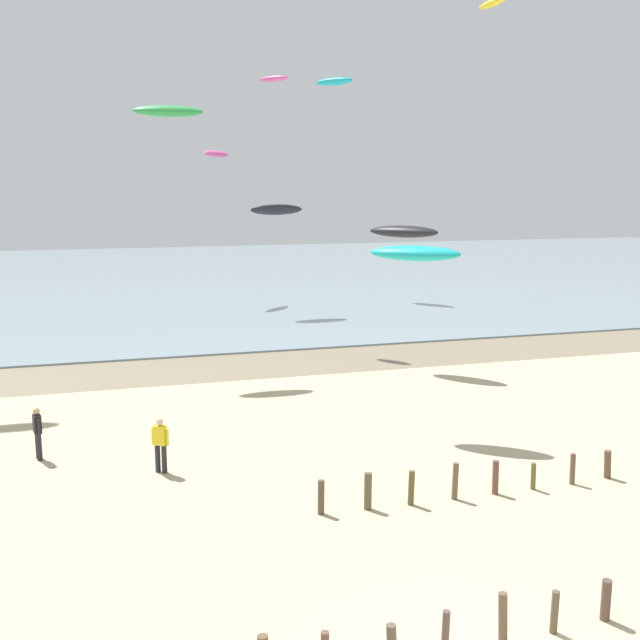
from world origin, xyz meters
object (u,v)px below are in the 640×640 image
object	(u,v)px
kite_aloft_2	(168,111)
kite_aloft_6	(276,210)
kite_aloft_3	(274,79)
person_nearest_camera	(38,432)
kite_aloft_1	(403,232)
kite_aloft_9	(216,154)
person_by_waterline	(160,443)
kite_aloft_5	(492,3)
kite_aloft_0	(334,82)
kite_aloft_4	(415,253)

from	to	relation	value
kite_aloft_2	kite_aloft_6	world-z (taller)	kite_aloft_2
kite_aloft_2	kite_aloft_3	world-z (taller)	kite_aloft_3
person_nearest_camera	kite_aloft_3	distance (m)	24.51
kite_aloft_1	kite_aloft_9	size ratio (longest dim) A/B	1.19
person_by_waterline	kite_aloft_5	distance (m)	23.45
kite_aloft_5	kite_aloft_1	bearing A→B (deg)	54.20
kite_aloft_0	kite_aloft_2	world-z (taller)	kite_aloft_0
kite_aloft_0	kite_aloft_1	world-z (taller)	kite_aloft_0
person_by_waterline	kite_aloft_3	world-z (taller)	kite_aloft_3
kite_aloft_1	kite_aloft_2	xyz separation A→B (m)	(-10.43, 3.16, 5.50)
kite_aloft_3	kite_aloft_1	bearing A→B (deg)	170.11
person_nearest_camera	kite_aloft_2	xyz separation A→B (m)	(5.43, 11.70, 11.07)
kite_aloft_0	kite_aloft_9	size ratio (longest dim) A/B	1.15
person_nearest_camera	kite_aloft_5	bearing A→B (deg)	19.04
kite_aloft_2	kite_aloft_0	bearing A→B (deg)	57.16
kite_aloft_2	kite_aloft_6	bearing A→B (deg)	59.42
kite_aloft_3	kite_aloft_4	distance (m)	18.93
person_nearest_camera	kite_aloft_1	size ratio (longest dim) A/B	0.49
kite_aloft_3	kite_aloft_6	world-z (taller)	kite_aloft_3
kite_aloft_4	kite_aloft_6	xyz separation A→B (m)	(0.65, 24.71, 0.78)
kite_aloft_0	kite_aloft_9	xyz separation A→B (m)	(-9.59, -1.60, -5.68)
kite_aloft_5	kite_aloft_2	bearing A→B (deg)	66.02
kite_aloft_6	kite_aloft_0	bearing A→B (deg)	-129.39
kite_aloft_4	kite_aloft_9	world-z (taller)	kite_aloft_9
person_by_waterline	kite_aloft_6	distance (m)	29.10
person_by_waterline	kite_aloft_5	size ratio (longest dim) A/B	0.88
kite_aloft_1	kite_aloft_9	bearing A→B (deg)	-28.65
person_by_waterline	kite_aloft_4	size ratio (longest dim) A/B	0.53
person_nearest_camera	kite_aloft_6	world-z (taller)	kite_aloft_6
person_nearest_camera	kite_aloft_2	bearing A→B (deg)	65.10
kite_aloft_1	kite_aloft_2	size ratio (longest dim) A/B	1.09
person_by_waterline	kite_aloft_3	size ratio (longest dim) A/B	0.87
kite_aloft_9	person_nearest_camera	bearing A→B (deg)	-156.01
kite_aloft_0	kite_aloft_5	bearing A→B (deg)	-41.44
kite_aloft_2	kite_aloft_3	size ratio (longest dim) A/B	1.63
kite_aloft_6	kite_aloft_5	bearing A→B (deg)	104.91
kite_aloft_1	person_by_waterline	bearing A→B (deg)	89.80
kite_aloft_2	person_by_waterline	bearing A→B (deg)	-96.12
person_by_waterline	kite_aloft_0	world-z (taller)	kite_aloft_0
person_by_waterline	kite_aloft_0	distance (m)	42.31
kite_aloft_3	kite_aloft_4	world-z (taller)	kite_aloft_3
person_nearest_camera	person_by_waterline	size ratio (longest dim) A/B	1.00
person_nearest_camera	kite_aloft_4	xyz separation A→B (m)	(12.72, -0.17, 5.36)
kite_aloft_4	kite_aloft_5	world-z (taller)	kite_aloft_5
person_by_waterline	kite_aloft_3	bearing A→B (deg)	67.51
kite_aloft_1	kite_aloft_4	xyz separation A→B (m)	(-3.14, -8.70, -0.21)
kite_aloft_2	kite_aloft_9	size ratio (longest dim) A/B	1.09
kite_aloft_3	kite_aloft_9	distance (m)	15.37
kite_aloft_3	kite_aloft_4	bearing A→B (deg)	146.87
person_by_waterline	kite_aloft_9	size ratio (longest dim) A/B	0.58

